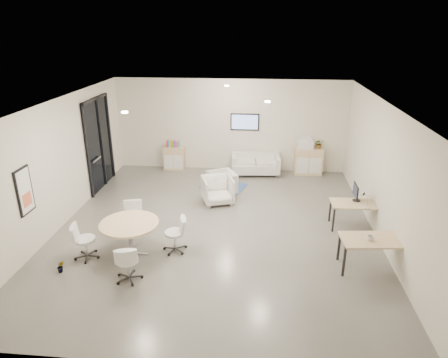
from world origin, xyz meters
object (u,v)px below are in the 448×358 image
at_px(sideboard_left, 174,158).
at_px(armchair_right, 218,189).
at_px(loveseat, 255,165).
at_px(armchair_left, 222,182).
at_px(sideboard_right, 308,161).
at_px(desk_rear, 357,206).
at_px(round_table, 129,226).
at_px(desk_front, 375,242).

distance_m(sideboard_left, armchair_right, 3.30).
relative_size(loveseat, armchair_right, 1.97).
relative_size(loveseat, armchair_left, 2.17).
relative_size(sideboard_right, armchair_left, 1.20).
relative_size(sideboard_right, desk_rear, 0.71).
height_order(sideboard_left, sideboard_right, sideboard_right).
bearing_deg(round_table, sideboard_left, 92.17).
xyz_separation_m(sideboard_right, desk_rear, (0.82, -3.88, 0.14)).
xyz_separation_m(loveseat, armchair_left, (-1.00, -1.87, 0.06)).
xyz_separation_m(armchair_left, round_table, (-1.70, -3.65, 0.33)).
relative_size(sideboard_left, desk_front, 0.56).
bearing_deg(desk_rear, loveseat, 123.84).
height_order(armchair_left, desk_front, armchair_left).
xyz_separation_m(sideboard_right, loveseat, (-1.83, -0.16, -0.14)).
bearing_deg(loveseat, sideboard_left, 171.55).
bearing_deg(round_table, loveseat, 63.99).
relative_size(sideboard_right, armchair_right, 1.09).
distance_m(sideboard_right, round_table, 7.26).
bearing_deg(armchair_right, desk_rear, -36.27).
bearing_deg(desk_rear, round_table, -163.01).
bearing_deg(armchair_right, armchair_left, 67.43).
height_order(sideboard_left, armchair_right, armchair_right).
xyz_separation_m(armchair_right, desk_front, (3.65, -3.09, 0.23)).
relative_size(armchair_left, round_table, 0.60).
bearing_deg(armchair_right, sideboard_right, 24.72).
xyz_separation_m(desk_rear, round_table, (-5.34, -1.80, 0.10)).
xyz_separation_m(sideboard_left, armchair_right, (1.86, -2.73, 0.02)).
bearing_deg(desk_front, armchair_right, 134.10).
bearing_deg(sideboard_left, armchair_right, -55.65).
bearing_deg(armchair_left, desk_front, 16.34).
xyz_separation_m(sideboard_right, desk_front, (0.78, -5.78, 0.19)).
bearing_deg(armchair_right, desk_front, -58.68).
distance_m(armchair_left, desk_rear, 4.10).
xyz_separation_m(sideboard_right, round_table, (-4.52, -5.68, 0.25)).
distance_m(sideboard_right, desk_front, 5.84).
height_order(armchair_left, desk_rear, armchair_left).
distance_m(sideboard_left, desk_rear, 6.80).
bearing_deg(armchair_right, loveseat, 49.15).
bearing_deg(desk_front, loveseat, 109.22).
xyz_separation_m(sideboard_left, desk_rear, (5.56, -3.92, 0.20)).
relative_size(desk_front, round_table, 1.12).
bearing_deg(desk_rear, sideboard_right, 100.33).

